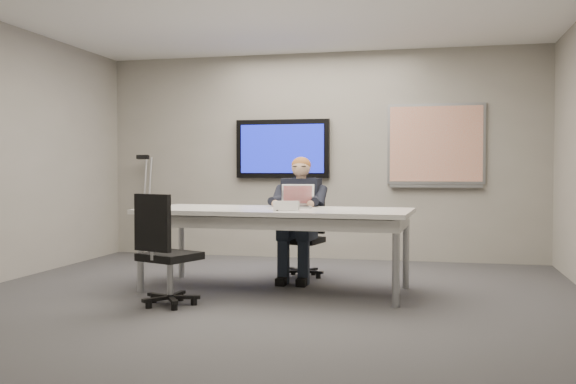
% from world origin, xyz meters
% --- Properties ---
extents(floor, '(6.00, 6.00, 0.02)m').
position_xyz_m(floor, '(0.00, 0.00, 0.00)').
color(floor, '#3D3D40').
rests_on(floor, ground).
extents(wall_back, '(6.00, 0.02, 2.80)m').
position_xyz_m(wall_back, '(0.00, 3.00, 1.40)').
color(wall_back, gray).
rests_on(wall_back, ground).
extents(wall_front, '(6.00, 0.02, 2.80)m').
position_xyz_m(wall_front, '(0.00, -3.00, 1.40)').
color(wall_front, gray).
rests_on(wall_front, ground).
extents(conference_table, '(2.72, 1.25, 0.82)m').
position_xyz_m(conference_table, '(-0.01, 0.58, 0.73)').
color(conference_table, silver).
rests_on(conference_table, ground).
extents(tv_display, '(1.30, 0.09, 0.80)m').
position_xyz_m(tv_display, '(-0.50, 2.95, 1.50)').
color(tv_display, black).
rests_on(tv_display, wall_back).
extents(whiteboard, '(1.25, 0.08, 1.10)m').
position_xyz_m(whiteboard, '(1.55, 2.97, 1.53)').
color(whiteboard, '#95989D').
rests_on(whiteboard, wall_back).
extents(office_chair_far, '(0.54, 0.54, 0.95)m').
position_xyz_m(office_chair_far, '(0.09, 1.47, 0.30)').
color(office_chair_far, black).
rests_on(office_chair_far, ground).
extents(office_chair_near, '(0.62, 0.62, 1.00)m').
position_xyz_m(office_chair_near, '(-0.78, -0.34, 0.31)').
color(office_chair_near, black).
rests_on(office_chair_near, ground).
extents(seated_person, '(0.43, 0.74, 1.36)m').
position_xyz_m(seated_person, '(0.08, 1.22, 0.55)').
color(seated_person, '#1C2330').
rests_on(seated_person, office_chair_far).
extents(crutch, '(0.25, 0.51, 1.48)m').
position_xyz_m(crutch, '(-2.47, 2.82, 0.73)').
color(crutch, '#B6B8BE').
rests_on(crutch, ground).
extents(laptop, '(0.39, 0.40, 0.24)m').
position_xyz_m(laptop, '(0.15, 0.82, 0.88)').
color(laptop, silver).
rests_on(laptop, conference_table).
extents(name_tent, '(0.25, 0.14, 0.10)m').
position_xyz_m(name_tent, '(0.16, 0.30, 0.87)').
color(name_tent, silver).
rests_on(name_tent, conference_table).
extents(pen, '(0.04, 0.14, 0.01)m').
position_xyz_m(pen, '(0.11, 0.28, 0.83)').
color(pen, black).
rests_on(pen, conference_table).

